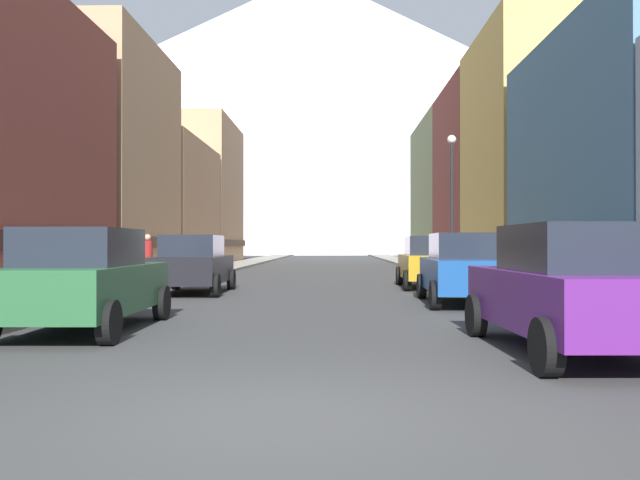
# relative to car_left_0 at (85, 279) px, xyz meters

# --- Properties ---
(ground_plane) EXTENTS (400.00, 400.00, 0.00)m
(ground_plane) POSITION_rel_car_left_0_xyz_m (3.80, -5.63, -0.90)
(ground_plane) COLOR #393939
(sidewalk_left) EXTENTS (2.50, 100.00, 0.15)m
(sidewalk_left) POSITION_rel_car_left_0_xyz_m (-2.45, 29.37, -0.82)
(sidewalk_left) COLOR gray
(sidewalk_left) RESTS_ON ground
(sidewalk_right) EXTENTS (2.50, 100.00, 0.15)m
(sidewalk_right) POSITION_rel_car_left_0_xyz_m (10.05, 29.37, -0.82)
(sidewalk_right) COLOR gray
(sidewalk_right) RESTS_ON ground
(storefront_left_2) EXTENTS (8.14, 9.64, 10.53)m
(storefront_left_2) POSITION_rel_car_left_0_xyz_m (-7.62, 18.16, 4.19)
(storefront_left_2) COLOR tan
(storefront_left_2) RESTS_ON ground
(storefront_left_3) EXTENTS (9.54, 11.45, 7.77)m
(storefront_left_3) POSITION_rel_car_left_0_xyz_m (-8.32, 29.12, 2.84)
(storefront_left_3) COLOR tan
(storefront_left_3) RESTS_ON ground
(storefront_left_4) EXTENTS (8.06, 11.33, 11.16)m
(storefront_left_4) POSITION_rel_car_left_0_xyz_m (-7.58, 40.91, 4.51)
(storefront_left_4) COLOR tan
(storefront_left_4) RESTS_ON ground
(storefront_right_2) EXTENTS (9.69, 9.53, 11.73)m
(storefront_right_2) POSITION_rel_car_left_0_xyz_m (15.99, 20.80, 4.78)
(storefront_right_2) COLOR #D8B259
(storefront_right_2) RESTS_ON ground
(storefront_right_3) EXTENTS (7.93, 10.21, 11.51)m
(storefront_right_3) POSITION_rel_car_left_0_xyz_m (15.11, 30.80, 4.68)
(storefront_right_3) COLOR brown
(storefront_right_3) RESTS_ON ground
(storefront_right_4) EXTENTS (7.42, 13.81, 11.54)m
(storefront_right_4) POSITION_rel_car_left_0_xyz_m (14.86, 42.87, 4.69)
(storefront_right_4) COLOR #8C9966
(storefront_right_4) RESTS_ON ground
(car_left_0) EXTENTS (2.15, 4.44, 1.78)m
(car_left_0) POSITION_rel_car_left_0_xyz_m (0.00, 0.00, 0.00)
(car_left_0) COLOR #265933
(car_left_0) RESTS_ON ground
(car_left_1) EXTENTS (2.14, 4.44, 1.78)m
(car_left_1) POSITION_rel_car_left_0_xyz_m (-0.00, 8.81, 0.00)
(car_left_1) COLOR black
(car_left_1) RESTS_ON ground
(car_right_0) EXTENTS (2.17, 4.45, 1.78)m
(car_right_0) POSITION_rel_car_left_0_xyz_m (7.60, -2.18, 0.00)
(car_right_0) COLOR #591E72
(car_right_0) RESTS_ON ground
(car_right_1) EXTENTS (2.21, 4.47, 1.78)m
(car_right_1) POSITION_rel_car_left_0_xyz_m (7.60, 5.35, 0.00)
(car_right_1) COLOR #19478C
(car_right_1) RESTS_ON ground
(car_right_2) EXTENTS (2.15, 4.44, 1.78)m
(car_right_2) POSITION_rel_car_left_0_xyz_m (7.60, 11.46, 0.00)
(car_right_2) COLOR #B28419
(car_right_2) RESTS_ON ground
(trash_bin_right) EXTENTS (0.59, 0.59, 0.98)m
(trash_bin_right) POSITION_rel_car_left_0_xyz_m (10.15, 5.27, -0.26)
(trash_bin_right) COLOR #4C5156
(trash_bin_right) RESTS_ON sidewalk_right
(pedestrian_0) EXTENTS (0.36, 0.36, 1.66)m
(pedestrian_0) POSITION_rel_car_left_0_xyz_m (-2.45, 15.57, 0.02)
(pedestrian_0) COLOR maroon
(pedestrian_0) RESTS_ON sidewalk_left
(pedestrian_1) EXTENTS (0.36, 0.36, 1.72)m
(pedestrian_1) POSITION_rel_car_left_0_xyz_m (-2.45, 12.41, 0.05)
(pedestrian_1) COLOR maroon
(pedestrian_1) RESTS_ON sidewalk_left
(pedestrian_2) EXTENTS (0.36, 0.36, 1.73)m
(pedestrian_2) POSITION_rel_car_left_0_xyz_m (-2.45, 10.84, 0.05)
(pedestrian_2) COLOR navy
(pedestrian_2) RESTS_ON sidewalk_left
(streetlamp_right) EXTENTS (0.36, 0.36, 5.86)m
(streetlamp_right) POSITION_rel_car_left_0_xyz_m (9.15, 15.97, 3.09)
(streetlamp_right) COLOR black
(streetlamp_right) RESTS_ON sidewalk_right
(mountain_backdrop) EXTENTS (356.07, 356.07, 111.13)m
(mountain_backdrop) POSITION_rel_car_left_0_xyz_m (-4.71, 254.37, 54.66)
(mountain_backdrop) COLOR silver
(mountain_backdrop) RESTS_ON ground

